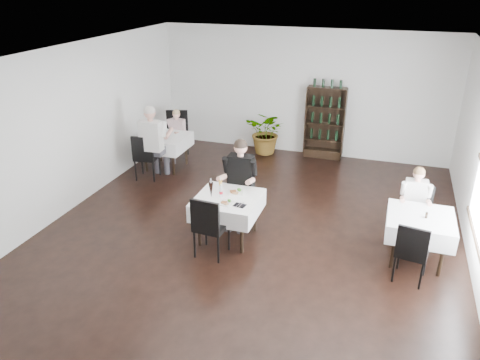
% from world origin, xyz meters
% --- Properties ---
extents(room_shell, '(9.00, 9.00, 9.00)m').
position_xyz_m(room_shell, '(0.00, 0.00, 1.50)').
color(room_shell, black).
rests_on(room_shell, ground).
extents(wine_shelf, '(0.90, 0.28, 1.75)m').
position_xyz_m(wine_shelf, '(0.60, 4.31, 0.85)').
color(wine_shelf, black).
rests_on(wine_shelf, ground).
extents(main_table, '(1.03, 1.03, 0.77)m').
position_xyz_m(main_table, '(-0.30, 0.00, 0.62)').
color(main_table, black).
rests_on(main_table, ground).
extents(left_table, '(0.98, 0.98, 0.77)m').
position_xyz_m(left_table, '(-2.70, 2.50, 0.62)').
color(left_table, black).
rests_on(left_table, ground).
extents(right_table, '(0.98, 0.98, 0.77)m').
position_xyz_m(right_table, '(2.70, 0.30, 0.62)').
color(right_table, black).
rests_on(right_table, ground).
extents(potted_tree, '(1.12, 1.01, 1.09)m').
position_xyz_m(potted_tree, '(-0.76, 4.15, 0.55)').
color(potted_tree, '#2B6121').
rests_on(potted_tree, ground).
extents(main_chair_far, '(0.55, 0.56, 1.08)m').
position_xyz_m(main_chair_far, '(-0.36, 0.74, 0.62)').
color(main_chair_far, black).
rests_on(main_chair_far, ground).
extents(main_chair_near, '(0.50, 0.51, 1.03)m').
position_xyz_m(main_chair_near, '(-0.39, -0.62, 0.59)').
color(main_chair_near, black).
rests_on(main_chair_near, ground).
extents(left_chair_far, '(0.65, 0.66, 1.13)m').
position_xyz_m(left_chair_far, '(-2.76, 3.23, 0.64)').
color(left_chair_far, black).
rests_on(left_chair_far, ground).
extents(left_chair_near, '(0.53, 0.54, 1.02)m').
position_xyz_m(left_chair_near, '(-2.81, 1.75, 0.58)').
color(left_chair_near, black).
rests_on(left_chair_near, ground).
extents(right_chair_far, '(0.55, 0.55, 0.90)m').
position_xyz_m(right_chair_far, '(2.77, 1.00, 0.51)').
color(right_chair_far, black).
rests_on(right_chair_far, ground).
extents(right_chair_near, '(0.50, 0.50, 0.95)m').
position_xyz_m(right_chair_near, '(2.60, -0.33, 0.54)').
color(right_chair_near, black).
rests_on(right_chair_near, ground).
extents(diner_main, '(0.60, 0.60, 1.58)m').
position_xyz_m(diner_main, '(-0.28, 0.52, 0.92)').
color(diner_main, '#45444C').
rests_on(diner_main, ground).
extents(diner_left_far, '(0.50, 0.53, 1.23)m').
position_xyz_m(diner_left_far, '(-2.69, 3.03, 0.71)').
color(diner_left_far, '#45444C').
rests_on(diner_left_far, ground).
extents(diner_left_near, '(0.64, 0.64, 1.66)m').
position_xyz_m(diner_left_near, '(-2.63, 1.84, 0.96)').
color(diner_left_near, '#45444C').
rests_on(diner_left_near, ground).
extents(diner_right_far, '(0.48, 0.48, 1.28)m').
position_xyz_m(diner_right_far, '(2.62, 0.98, 0.74)').
color(diner_right_far, '#45444C').
rests_on(diner_right_far, ground).
extents(plate_far, '(0.32, 0.32, 0.08)m').
position_xyz_m(plate_far, '(-0.23, 0.18, 0.79)').
color(plate_far, white).
rests_on(plate_far, main_table).
extents(plate_near, '(0.24, 0.24, 0.07)m').
position_xyz_m(plate_near, '(-0.24, -0.23, 0.79)').
color(plate_near, white).
rests_on(plate_near, main_table).
extents(pilsner_dark, '(0.08, 0.08, 0.34)m').
position_xyz_m(pilsner_dark, '(-0.55, -0.11, 0.91)').
color(pilsner_dark, black).
rests_on(pilsner_dark, main_table).
extents(pilsner_lager, '(0.06, 0.06, 0.28)m').
position_xyz_m(pilsner_lager, '(-0.47, 0.13, 0.88)').
color(pilsner_lager, gold).
rests_on(pilsner_lager, main_table).
extents(coke_bottle, '(0.06, 0.06, 0.23)m').
position_xyz_m(coke_bottle, '(-0.41, -0.03, 0.86)').
color(coke_bottle, silver).
rests_on(coke_bottle, main_table).
extents(napkin_cutlery, '(0.20, 0.21, 0.02)m').
position_xyz_m(napkin_cutlery, '(-0.02, -0.23, 0.78)').
color(napkin_cutlery, black).
rests_on(napkin_cutlery, main_table).
extents(pepper_mill, '(0.05, 0.05, 0.09)m').
position_xyz_m(pepper_mill, '(2.76, 0.27, 0.82)').
color(pepper_mill, black).
rests_on(pepper_mill, right_table).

